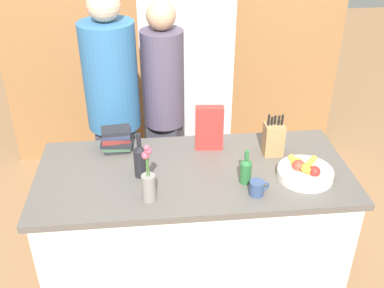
# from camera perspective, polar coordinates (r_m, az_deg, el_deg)

# --- Properties ---
(ground_plane) EXTENTS (14.00, 14.00, 0.00)m
(ground_plane) POSITION_cam_1_polar(r_m,az_deg,el_deg) (3.19, 0.19, -16.74)
(ground_plane) COLOR #936B47
(kitchen_island) EXTENTS (1.82, 0.81, 0.89)m
(kitchen_island) POSITION_cam_1_polar(r_m,az_deg,el_deg) (2.88, 0.20, -10.72)
(kitchen_island) COLOR silver
(kitchen_island) RESTS_ON ground_plane
(back_wall_wood) EXTENTS (3.02, 0.12, 2.60)m
(back_wall_wood) POSITION_cam_1_polar(r_m,az_deg,el_deg) (4.00, -2.35, 15.47)
(back_wall_wood) COLOR olive
(back_wall_wood) RESTS_ON ground_plane
(refrigerator) EXTENTS (0.71, 0.62, 1.87)m
(refrigerator) POSITION_cam_1_polar(r_m,az_deg,el_deg) (3.78, -0.97, 8.74)
(refrigerator) COLOR #B7B7BC
(refrigerator) RESTS_ON ground_plane
(fruit_bowl) EXTENTS (0.32, 0.32, 0.10)m
(fruit_bowl) POSITION_cam_1_polar(r_m,az_deg,el_deg) (2.62, 14.11, -3.40)
(fruit_bowl) COLOR silver
(fruit_bowl) RESTS_ON kitchen_island
(knife_block) EXTENTS (0.12, 0.10, 0.27)m
(knife_block) POSITION_cam_1_polar(r_m,az_deg,el_deg) (2.76, 10.30, 0.65)
(knife_block) COLOR #A87A4C
(knife_block) RESTS_ON kitchen_island
(flower_vase) EXTENTS (0.07, 0.07, 0.34)m
(flower_vase) POSITION_cam_1_polar(r_m,az_deg,el_deg) (2.33, -5.55, -4.78)
(flower_vase) COLOR gray
(flower_vase) RESTS_ON kitchen_island
(cereal_box) EXTENTS (0.18, 0.07, 0.29)m
(cereal_box) POSITION_cam_1_polar(r_m,az_deg,el_deg) (2.75, 2.21, 2.03)
(cereal_box) COLOR red
(cereal_box) RESTS_ON kitchen_island
(coffee_mug) EXTENTS (0.11, 0.08, 0.08)m
(coffee_mug) POSITION_cam_1_polar(r_m,az_deg,el_deg) (2.43, 8.27, -5.54)
(coffee_mug) COLOR #334770
(coffee_mug) RESTS_ON kitchen_island
(book_stack) EXTENTS (0.20, 0.15, 0.15)m
(book_stack) POSITION_cam_1_polar(r_m,az_deg,el_deg) (2.80, -9.54, 0.58)
(book_stack) COLOR #232328
(book_stack) RESTS_ON kitchen_island
(bottle_oil) EXTENTS (0.07, 0.07, 0.27)m
(bottle_oil) POSITION_cam_1_polar(r_m,az_deg,el_deg) (2.52, -6.62, -1.98)
(bottle_oil) COLOR black
(bottle_oil) RESTS_ON kitchen_island
(bottle_vinegar) EXTENTS (0.07, 0.07, 0.20)m
(bottle_vinegar) POSITION_cam_1_polar(r_m,az_deg,el_deg) (2.49, 6.84, -3.30)
(bottle_vinegar) COLOR #286633
(bottle_vinegar) RESTS_ON kitchen_island
(person_at_sink) EXTENTS (0.36, 0.36, 1.79)m
(person_at_sink) POSITION_cam_1_polar(r_m,az_deg,el_deg) (3.13, -9.95, 4.81)
(person_at_sink) COLOR #383842
(person_at_sink) RESTS_ON ground_plane
(person_in_blue) EXTENTS (0.29, 0.29, 1.69)m
(person_in_blue) POSITION_cam_1_polar(r_m,az_deg,el_deg) (3.23, -3.58, 5.19)
(person_in_blue) COLOR #383842
(person_in_blue) RESTS_ON ground_plane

